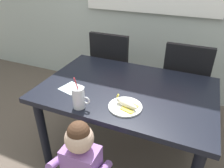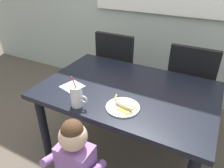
{
  "view_description": "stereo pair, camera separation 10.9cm",
  "coord_description": "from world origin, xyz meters",
  "px_view_note": "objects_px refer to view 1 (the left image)",
  "views": [
    {
      "loc": [
        0.46,
        -1.38,
        1.6
      ],
      "look_at": [
        -0.09,
        -0.09,
        0.8
      ],
      "focal_mm": 34.49,
      "sensor_mm": 36.0,
      "label": 1
    },
    {
      "loc": [
        0.56,
        -1.33,
        1.6
      ],
      "look_at": [
        -0.09,
        -0.09,
        0.8
      ],
      "focal_mm": 34.49,
      "sensor_mm": 36.0,
      "label": 2
    }
  ],
  "objects_px": {
    "dining_chair_right": "(185,82)",
    "peeled_banana": "(127,104)",
    "milk_cup": "(79,99)",
    "dining_chair_left": "(113,67)",
    "paper_napkin": "(71,88)",
    "snack_plate": "(125,107)",
    "dining_table": "(127,98)",
    "toddler_standing": "(82,163)"
  },
  "relations": [
    {
      "from": "milk_cup",
      "to": "peeled_banana",
      "type": "relative_size",
      "value": 1.41
    },
    {
      "from": "toddler_standing",
      "to": "snack_plate",
      "type": "distance_m",
      "value": 0.45
    },
    {
      "from": "dining_chair_left",
      "to": "milk_cup",
      "type": "bearing_deg",
      "value": 100.39
    },
    {
      "from": "milk_cup",
      "to": "peeled_banana",
      "type": "height_order",
      "value": "milk_cup"
    },
    {
      "from": "dining_table",
      "to": "snack_plate",
      "type": "xyz_separation_m",
      "value": [
        0.08,
        -0.25,
        0.11
      ]
    },
    {
      "from": "dining_chair_left",
      "to": "dining_table",
      "type": "bearing_deg",
      "value": 121.03
    },
    {
      "from": "dining_chair_right",
      "to": "toddler_standing",
      "type": "bearing_deg",
      "value": 70.21
    },
    {
      "from": "milk_cup",
      "to": "paper_napkin",
      "type": "height_order",
      "value": "milk_cup"
    },
    {
      "from": "paper_napkin",
      "to": "milk_cup",
      "type": "bearing_deg",
      "value": -45.25
    },
    {
      "from": "peeled_banana",
      "to": "paper_napkin",
      "type": "relative_size",
      "value": 1.17
    },
    {
      "from": "peeled_banana",
      "to": "milk_cup",
      "type": "bearing_deg",
      "value": -159.33
    },
    {
      "from": "dining_table",
      "to": "dining_chair_left",
      "type": "xyz_separation_m",
      "value": [
        -0.4,
        0.66,
        -0.09
      ]
    },
    {
      "from": "dining_table",
      "to": "milk_cup",
      "type": "relative_size",
      "value": 5.42
    },
    {
      "from": "dining_table",
      "to": "dining_chair_right",
      "type": "bearing_deg",
      "value": 58.78
    },
    {
      "from": "paper_napkin",
      "to": "peeled_banana",
      "type": "bearing_deg",
      "value": -8.73
    },
    {
      "from": "dining_table",
      "to": "toddler_standing",
      "type": "bearing_deg",
      "value": -95.94
    },
    {
      "from": "dining_chair_right",
      "to": "milk_cup",
      "type": "relative_size",
      "value": 3.87
    },
    {
      "from": "dining_chair_left",
      "to": "toddler_standing",
      "type": "xyz_separation_m",
      "value": [
        0.34,
        -1.29,
        -0.02
      ]
    },
    {
      "from": "snack_plate",
      "to": "dining_chair_left",
      "type": "bearing_deg",
      "value": 117.5
    },
    {
      "from": "dining_chair_right",
      "to": "milk_cup",
      "type": "xyz_separation_m",
      "value": [
        -0.6,
        -1.02,
        0.26
      ]
    },
    {
      "from": "dining_chair_left",
      "to": "snack_plate",
      "type": "height_order",
      "value": "dining_chair_left"
    },
    {
      "from": "toddler_standing",
      "to": "milk_cup",
      "type": "distance_m",
      "value": 0.4
    },
    {
      "from": "dining_table",
      "to": "peeled_banana",
      "type": "bearing_deg",
      "value": -70.92
    },
    {
      "from": "milk_cup",
      "to": "snack_plate",
      "type": "xyz_separation_m",
      "value": [
        0.29,
        0.12,
        -0.06
      ]
    },
    {
      "from": "dining_chair_left",
      "to": "snack_plate",
      "type": "xyz_separation_m",
      "value": [
        0.48,
        -0.92,
        0.2
      ]
    },
    {
      "from": "dining_chair_right",
      "to": "milk_cup",
      "type": "bearing_deg",
      "value": 59.31
    },
    {
      "from": "toddler_standing",
      "to": "peeled_banana",
      "type": "relative_size",
      "value": 4.78
    },
    {
      "from": "dining_table",
      "to": "dining_chair_left",
      "type": "bearing_deg",
      "value": 121.03
    },
    {
      "from": "dining_table",
      "to": "dining_chair_right",
      "type": "xyz_separation_m",
      "value": [
        0.39,
        0.65,
        -0.09
      ]
    },
    {
      "from": "milk_cup",
      "to": "dining_chair_right",
      "type": "bearing_deg",
      "value": 59.31
    },
    {
      "from": "dining_chair_right",
      "to": "paper_napkin",
      "type": "xyz_separation_m",
      "value": [
        -0.79,
        -0.83,
        0.2
      ]
    },
    {
      "from": "dining_chair_left",
      "to": "toddler_standing",
      "type": "relative_size",
      "value": 1.15
    },
    {
      "from": "dining_chair_right",
      "to": "peeled_banana",
      "type": "height_order",
      "value": "dining_chair_right"
    },
    {
      "from": "milk_cup",
      "to": "snack_plate",
      "type": "height_order",
      "value": "milk_cup"
    },
    {
      "from": "snack_plate",
      "to": "dining_table",
      "type": "bearing_deg",
      "value": 107.02
    },
    {
      "from": "dining_chair_left",
      "to": "snack_plate",
      "type": "bearing_deg",
      "value": 117.5
    },
    {
      "from": "toddler_standing",
      "to": "peeled_banana",
      "type": "bearing_deg",
      "value": 67.34
    },
    {
      "from": "toddler_standing",
      "to": "snack_plate",
      "type": "bearing_deg",
      "value": 69.04
    },
    {
      "from": "milk_cup",
      "to": "paper_napkin",
      "type": "distance_m",
      "value": 0.27
    },
    {
      "from": "dining_chair_left",
      "to": "paper_napkin",
      "type": "relative_size",
      "value": 6.4
    },
    {
      "from": "dining_chair_left",
      "to": "paper_napkin",
      "type": "height_order",
      "value": "dining_chair_left"
    },
    {
      "from": "milk_cup",
      "to": "peeled_banana",
      "type": "distance_m",
      "value": 0.32
    }
  ]
}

